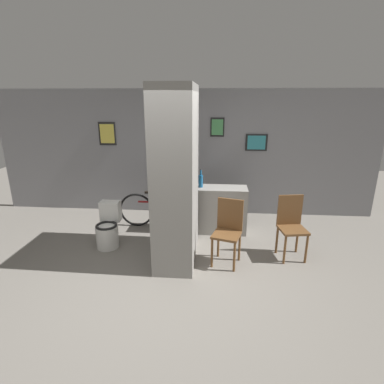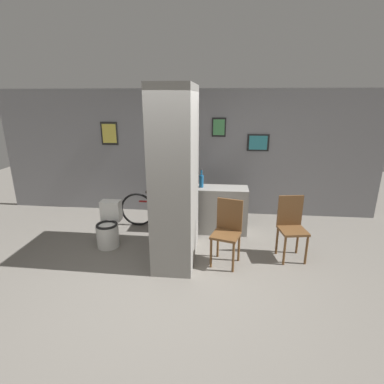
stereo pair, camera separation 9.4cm
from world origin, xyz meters
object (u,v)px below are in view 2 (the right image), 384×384
(chair_near_pillar, at_px, (227,229))
(chair_by_doorway, at_px, (291,225))
(bicycle, at_px, (164,210))
(bottle_tall, at_px, (201,180))
(toilet, at_px, (109,228))

(chair_near_pillar, bearing_deg, chair_by_doorway, 31.16)
(bicycle, bearing_deg, bottle_tall, -8.10)
(toilet, height_order, bottle_tall, bottle_tall)
(bicycle, bearing_deg, toilet, -133.61)
(chair_near_pillar, height_order, bicycle, chair_near_pillar)
(toilet, bearing_deg, chair_near_pillar, -10.56)
(chair_by_doorway, relative_size, bottle_tall, 2.84)
(toilet, distance_m, bicycle, 1.15)
(bottle_tall, bearing_deg, bicycle, 171.90)
(bottle_tall, bearing_deg, chair_by_doorway, -30.02)
(chair_by_doorway, xyz_separation_m, bottle_tall, (-1.46, 0.84, 0.44))
(chair_near_pillar, xyz_separation_m, chair_by_doorway, (0.99, 0.26, 0.00))
(chair_by_doorway, bearing_deg, chair_near_pillar, -174.49)
(chair_near_pillar, distance_m, chair_by_doorway, 1.02)
(toilet, xyz_separation_m, bicycle, (0.80, 0.83, 0.04))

